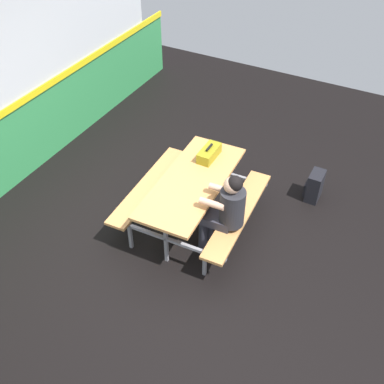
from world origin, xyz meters
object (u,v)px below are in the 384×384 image
student_nearer (226,208)px  backpack_dark (314,186)px  picnic_table_main (192,191)px  toolbox_grey (209,153)px

student_nearer → backpack_dark: student_nearer is taller
picnic_table_main → toolbox_grey: bearing=2.5°
student_nearer → backpack_dark: size_ratio=2.74×
picnic_table_main → student_nearer: 0.62m
student_nearer → toolbox_grey: size_ratio=3.02×
student_nearer → toolbox_grey: 0.96m
student_nearer → toolbox_grey: bearing=38.2°
picnic_table_main → student_nearer: (-0.23, -0.57, 0.13)m
backpack_dark → picnic_table_main: bearing=134.3°
picnic_table_main → toolbox_grey: size_ratio=4.60×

